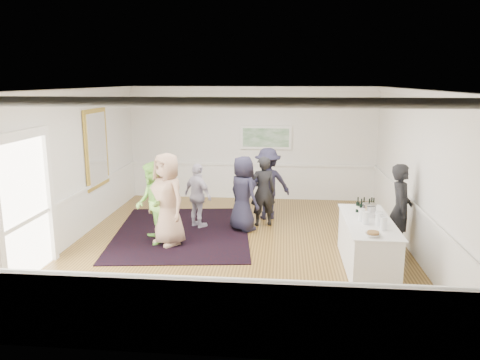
# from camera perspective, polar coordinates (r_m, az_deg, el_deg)

# --- Properties ---
(floor) EXTENTS (8.00, 8.00, 0.00)m
(floor) POSITION_cam_1_polar(r_m,az_deg,el_deg) (9.82, -0.25, -7.96)
(floor) COLOR olive
(floor) RESTS_ON ground
(ceiling) EXTENTS (7.00, 8.00, 0.02)m
(ceiling) POSITION_cam_1_polar(r_m,az_deg,el_deg) (9.23, -0.27, 11.04)
(ceiling) COLOR white
(ceiling) RESTS_ON wall_back
(wall_left) EXTENTS (0.02, 8.00, 3.20)m
(wall_left) POSITION_cam_1_polar(r_m,az_deg,el_deg) (10.34, -19.95, 1.51)
(wall_left) COLOR white
(wall_left) RESTS_ON floor
(wall_right) EXTENTS (0.02, 8.00, 3.20)m
(wall_right) POSITION_cam_1_polar(r_m,az_deg,el_deg) (9.70, 20.78, 0.79)
(wall_right) COLOR white
(wall_right) RESTS_ON floor
(wall_back) EXTENTS (7.00, 0.02, 3.20)m
(wall_back) POSITION_cam_1_polar(r_m,az_deg,el_deg) (13.33, 1.45, 4.48)
(wall_back) COLOR white
(wall_back) RESTS_ON floor
(wall_front) EXTENTS (7.00, 0.02, 3.20)m
(wall_front) POSITION_cam_1_polar(r_m,az_deg,el_deg) (5.55, -4.37, -6.57)
(wall_front) COLOR white
(wall_front) RESTS_ON floor
(wainscoting) EXTENTS (7.00, 8.00, 1.00)m
(wainscoting) POSITION_cam_1_polar(r_m,az_deg,el_deg) (9.66, -0.25, -5.18)
(wainscoting) COLOR white
(wainscoting) RESTS_ON floor
(mirror) EXTENTS (0.05, 1.25, 1.85)m
(mirror) POSITION_cam_1_polar(r_m,az_deg,el_deg) (11.46, -17.06, 3.70)
(mirror) COLOR gold
(mirror) RESTS_ON wall_left
(doorway) EXTENTS (0.10, 1.78, 2.56)m
(doorway) POSITION_cam_1_polar(r_m,az_deg,el_deg) (8.71, -24.81, -2.01)
(doorway) COLOR white
(doorway) RESTS_ON wall_left
(landscape_painting) EXTENTS (1.44, 0.06, 0.66)m
(landscape_painting) POSITION_cam_1_polar(r_m,az_deg,el_deg) (13.23, 3.17, 5.19)
(landscape_painting) COLOR white
(landscape_painting) RESTS_ON wall_back
(area_rug) EXTENTS (3.38, 4.18, 0.02)m
(area_rug) POSITION_cam_1_polar(r_m,az_deg,el_deg) (10.68, -7.03, -6.32)
(area_rug) COLOR black
(area_rug) RESTS_ON floor
(serving_table) EXTENTS (0.85, 2.22, 0.90)m
(serving_table) POSITION_cam_1_polar(r_m,az_deg,el_deg) (8.89, 15.23, -7.51)
(serving_table) COLOR white
(serving_table) RESTS_ON floor
(bartender) EXTENTS (0.57, 0.74, 1.80)m
(bartender) POSITION_cam_1_polar(r_m,az_deg,el_deg) (9.65, 18.96, -3.41)
(bartender) COLOR black
(bartender) RESTS_ON floor
(guest_tan) EXTENTS (1.12, 1.07, 1.93)m
(guest_tan) POSITION_cam_1_polar(r_m,az_deg,el_deg) (9.74, -8.84, -2.33)
(guest_tan) COLOR #9E7B62
(guest_tan) RESTS_ON floor
(guest_green) EXTENTS (0.93, 1.03, 1.72)m
(guest_green) POSITION_cam_1_polar(r_m,az_deg,el_deg) (9.90, -10.63, -2.78)
(guest_green) COLOR #89D655
(guest_green) RESTS_ON floor
(guest_lilac) EXTENTS (0.91, 0.85, 1.51)m
(guest_lilac) POSITION_cam_1_polar(r_m,az_deg,el_deg) (10.83, -5.15, -1.93)
(guest_lilac) COLOR silver
(guest_lilac) RESTS_ON floor
(guest_dark_a) EXTENTS (1.28, 0.95, 1.76)m
(guest_dark_a) POSITION_cam_1_polar(r_m,az_deg,el_deg) (11.48, 3.38, -0.44)
(guest_dark_a) COLOR #1E1D30
(guest_dark_a) RESTS_ON floor
(guest_dark_b) EXTENTS (0.69, 0.54, 1.65)m
(guest_dark_b) POSITION_cam_1_polar(r_m,az_deg,el_deg) (10.93, 2.81, -1.37)
(guest_dark_b) COLOR black
(guest_dark_b) RESTS_ON floor
(guest_navy) EXTENTS (0.97, 0.98, 1.71)m
(guest_navy) POSITION_cam_1_polar(r_m,az_deg,el_deg) (10.55, 0.39, -1.67)
(guest_navy) COLOR #1E1D30
(guest_navy) RESTS_ON floor
(wine_bottles) EXTENTS (0.36, 0.21, 0.31)m
(wine_bottles) POSITION_cam_1_polar(r_m,az_deg,el_deg) (9.17, 15.13, -2.96)
(wine_bottles) COLOR black
(wine_bottles) RESTS_ON serving_table
(juice_pitchers) EXTENTS (0.39, 0.61, 0.24)m
(juice_pitchers) POSITION_cam_1_polar(r_m,az_deg,el_deg) (8.47, 15.97, -4.50)
(juice_pitchers) COLOR #84B23F
(juice_pitchers) RESTS_ON serving_table
(ice_bucket) EXTENTS (0.26, 0.26, 0.25)m
(ice_bucket) POSITION_cam_1_polar(r_m,az_deg,el_deg) (8.95, 15.46, -3.62)
(ice_bucket) COLOR silver
(ice_bucket) RESTS_ON serving_table
(nut_bowl) EXTENTS (0.26, 0.26, 0.08)m
(nut_bowl) POSITION_cam_1_polar(r_m,az_deg,el_deg) (7.89, 15.92, -6.35)
(nut_bowl) COLOR white
(nut_bowl) RESTS_ON serving_table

